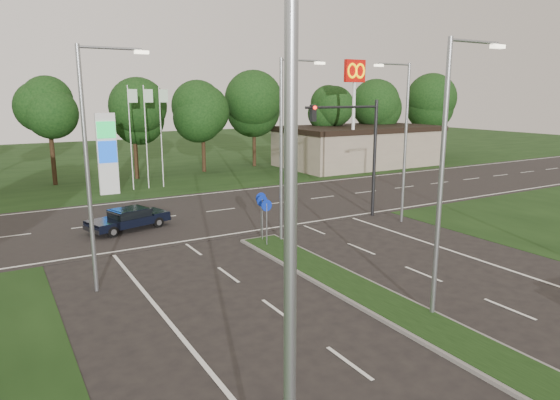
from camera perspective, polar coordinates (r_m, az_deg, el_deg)
verge_far at (r=61.40m, az=-19.42°, el=4.45°), size 160.00×50.00×0.02m
cross_road at (r=31.92m, az=-8.43°, el=-1.38°), size 160.00×12.00×0.02m
median_kerb at (r=16.22m, az=20.32°, el=-15.30°), size 2.00×26.00×0.12m
commercial_building at (r=53.11m, az=8.97°, el=6.09°), size 16.00×9.00×4.00m
streetlight_median_near at (r=16.71m, az=18.48°, el=3.75°), size 2.53×0.22×9.00m
streetlight_median_far at (r=24.43m, az=0.54°, el=6.76°), size 2.53×0.22×9.00m
streetlight_left_near at (r=6.23m, az=2.76°, el=-8.78°), size 2.53×0.22×9.00m
streetlight_left_far at (r=19.27m, az=-20.68°, el=4.60°), size 2.53×0.22×9.00m
streetlight_right_far at (r=29.20m, az=13.90°, el=7.27°), size 2.53×0.22×9.00m
traffic_signal at (r=29.65m, az=8.90°, el=6.71°), size 5.10×0.42×7.00m
median_signs at (r=24.81m, az=-1.93°, el=-1.04°), size 1.16×1.76×2.38m
gas_pylon at (r=38.91m, az=-18.86°, el=5.27°), size 5.80×1.26×8.00m
mcdonalds_sign at (r=47.20m, az=8.51°, el=12.67°), size 2.20×0.47×10.40m
treeline_far at (r=46.28m, az=-16.16°, el=10.92°), size 6.00×6.00×9.90m
navy_sedan at (r=28.58m, az=-16.91°, el=-2.04°), size 4.61×2.89×1.18m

